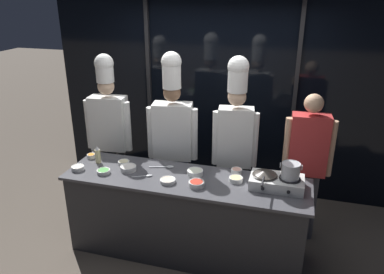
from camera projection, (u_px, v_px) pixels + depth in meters
ground_plane at (186, 251)px, 4.09m from camera, size 24.00×24.00×0.00m
window_wall_back at (219, 95)px, 4.98m from camera, size 4.59×0.09×2.70m
demo_counter at (185, 216)px, 3.92m from camera, size 2.48×0.68×0.90m
portable_stove at (277, 182)px, 3.57m from camera, size 0.51×0.32×0.12m
frying_pan at (265, 173)px, 3.56m from camera, size 0.24×0.42×0.05m
stock_pot at (291, 170)px, 3.49m from camera, size 0.20×0.18×0.15m
squeeze_bottle_oil at (98, 155)px, 4.06m from camera, size 0.06×0.06×0.20m
prep_bowl_chicken at (168, 180)px, 3.67m from camera, size 0.16×0.16×0.04m
prep_bowl_shrimp at (237, 171)px, 3.85m from camera, size 0.11×0.11×0.05m
prep_bowl_noodles at (124, 162)px, 4.05m from camera, size 0.12×0.12×0.04m
prep_bowl_onion at (78, 168)px, 3.92m from camera, size 0.14×0.14×0.04m
prep_bowl_ginger at (236, 179)px, 3.69m from camera, size 0.14×0.14×0.05m
prep_bowl_scallions at (103, 171)px, 3.85m from camera, size 0.14×0.14×0.04m
prep_bowl_chili_flakes at (196, 183)px, 3.59m from camera, size 0.15×0.15×0.05m
prep_bowl_rice at (128, 168)px, 3.91m from camera, size 0.17×0.17×0.05m
prep_bowl_carrots at (91, 156)px, 4.20m from camera, size 0.09×0.09×0.05m
prep_bowl_bean_sprouts at (195, 172)px, 3.81m from camera, size 0.16×0.16×0.05m
serving_spoon_slotted at (146, 176)px, 3.79m from camera, size 0.20×0.12×0.02m
serving_spoon_solid at (166, 167)px, 3.98m from camera, size 0.26×0.11×0.02m
chef_head at (109, 122)px, 4.53m from camera, size 0.57×0.27×1.98m
chef_sous at (173, 129)px, 4.28m from camera, size 0.58×0.30×2.05m
chef_line at (235, 131)px, 4.06m from camera, size 0.49×0.25×2.04m
person_guest at (307, 154)px, 3.95m from camera, size 0.51×0.23×1.69m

